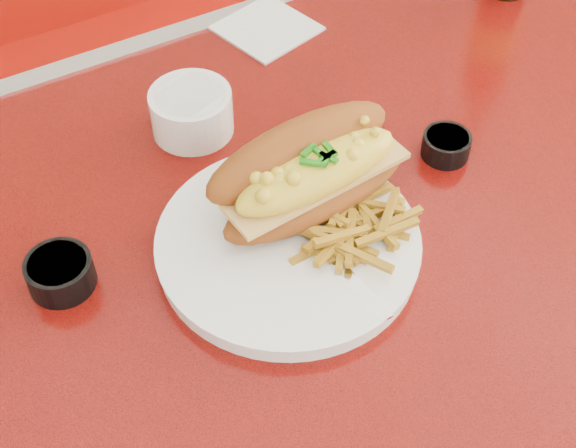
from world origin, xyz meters
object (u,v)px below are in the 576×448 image
sauce_cup_left (60,272)px  sauce_cup_right (446,145)px  booth_bench_far (157,115)px  dinner_plate (288,245)px  mac_hoagie (310,171)px  fork (331,257)px  diner_table (406,300)px  gravy_ramekin (191,111)px

sauce_cup_left → sauce_cup_right: (0.42, -0.04, -0.00)m
booth_bench_far → dinner_plate: 0.94m
mac_hoagie → fork: (-0.02, -0.07, -0.04)m
dinner_plate → sauce_cup_left: (-0.20, 0.07, 0.01)m
dinner_plate → sauce_cup_left: size_ratio=4.38×
mac_hoagie → diner_table: bearing=-31.5°
gravy_ramekin → sauce_cup_left: bearing=-146.1°
diner_table → booth_bench_far: size_ratio=1.03×
sauce_cup_left → sauce_cup_right: size_ratio=1.31×
mac_hoagie → fork: size_ratio=1.33×
diner_table → sauce_cup_left: bearing=165.6°
diner_table → fork: size_ratio=7.54×
dinner_plate → fork: size_ratio=2.02×
sauce_cup_right → booth_bench_far: bearing=94.9°
booth_bench_far → sauce_cup_right: booth_bench_far is taller
fork → gravy_ramekin: size_ratio=1.71×
booth_bench_far → sauce_cup_right: size_ratio=20.95×
booth_bench_far → mac_hoagie: (-0.10, -0.76, 0.54)m
gravy_ramekin → mac_hoagie: bearing=-74.6°
gravy_ramekin → sauce_cup_left: 0.24m
diner_table → sauce_cup_right: (0.07, 0.05, 0.18)m
dinner_plate → gravy_ramekin: (-0.00, 0.21, 0.02)m
booth_bench_far → sauce_cup_left: 0.94m
dinner_plate → sauce_cup_right: size_ratio=5.76×
gravy_ramekin → sauce_cup_left: size_ratio=1.27×
booth_bench_far → diner_table: bearing=-90.0°
sauce_cup_right → sauce_cup_left: bearing=174.6°
dinner_plate → gravy_ramekin: gravy_ramekin is taller
gravy_ramekin → sauce_cup_right: bearing=-38.5°
booth_bench_far → gravy_ramekin: (-0.15, -0.59, 0.51)m
fork → sauce_cup_left: size_ratio=2.17×
fork → diner_table: bearing=-84.5°
sauce_cup_left → booth_bench_far: bearing=64.1°
diner_table → sauce_cup_right: size_ratio=21.48×
mac_hoagie → gravy_ramekin: size_ratio=2.27×
diner_table → booth_bench_far: bearing=90.0°
mac_hoagie → fork: bearing=-110.4°
fork → gravy_ramekin: 0.25m
dinner_plate → sauce_cup_left: 0.21m
diner_table → mac_hoagie: bearing=153.2°
booth_bench_far → fork: bearing=-98.6°
diner_table → gravy_ramekin: (-0.15, 0.22, 0.19)m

